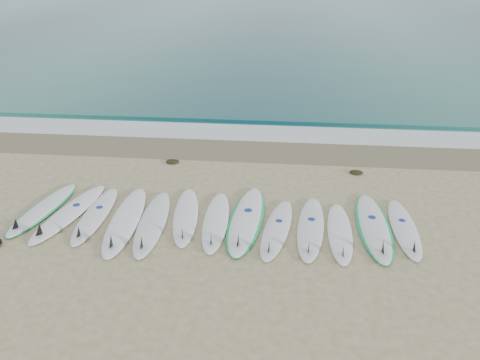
{
  "coord_description": "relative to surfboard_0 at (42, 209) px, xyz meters",
  "views": [
    {
      "loc": [
        1.33,
        -8.39,
        5.1
      ],
      "look_at": [
        0.38,
        1.27,
        0.4
      ],
      "focal_mm": 35.0,
      "sensor_mm": 36.0,
      "label": 1
    }
  ],
  "objects": [
    {
      "name": "ground",
      "position": [
        3.88,
        -0.11,
        -0.05
      ],
      "size": [
        120.0,
        120.0,
        0.0
      ],
      "primitive_type": "plane",
      "color": "tan"
    },
    {
      "name": "surfboard_2",
      "position": [
        1.26,
        -0.17,
        0.01
      ],
      "size": [
        0.59,
        2.53,
        0.32
      ],
      "rotation": [
        0.0,
        0.0,
        0.03
      ],
      "color": "white",
      "rests_on": "ground"
    },
    {
      "name": "surfboard_1",
      "position": [
        0.65,
        -0.15,
        0.01
      ],
      "size": [
        1.02,
        2.77,
        0.35
      ],
      "rotation": [
        0.0,
        0.0,
        -0.17
      ],
      "color": "white",
      "rests_on": "ground"
    },
    {
      "name": "surfboard_4",
      "position": [
        2.57,
        -0.38,
        0.01
      ],
      "size": [
        0.75,
        2.74,
        0.35
      ],
      "rotation": [
        0.0,
        0.0,
        0.07
      ],
      "color": "silver",
      "rests_on": "ground"
    },
    {
      "name": "surfboard_0",
      "position": [
        0.0,
        0.0,
        0.0
      ],
      "size": [
        0.91,
        2.56,
        0.32
      ],
      "rotation": [
        0.0,
        0.0,
        -0.13
      ],
      "color": "white",
      "rests_on": "ground"
    },
    {
      "name": "surfboard_10",
      "position": [
        6.43,
        -0.36,
        0.0
      ],
      "size": [
        0.56,
        2.37,
        0.3
      ],
      "rotation": [
        0.0,
        0.0,
        -0.03
      ],
      "color": "white",
      "rests_on": "ground"
    },
    {
      "name": "wet_sand_band",
      "position": [
        3.88,
        3.99,
        -0.04
      ],
      "size": [
        120.0,
        1.8,
        0.01
      ],
      "primitive_type": "cube",
      "color": "#72654B",
      "rests_on": "ground"
    },
    {
      "name": "surfboard_3",
      "position": [
        1.98,
        -0.35,
        0.02
      ],
      "size": [
        0.82,
        2.94,
        0.37
      ],
      "rotation": [
        0.0,
        0.0,
        0.07
      ],
      "color": "white",
      "rests_on": "ground"
    },
    {
      "name": "ocean",
      "position": [
        3.88,
        32.39,
        -0.03
      ],
      "size": [
        120.0,
        55.0,
        0.03
      ],
      "primitive_type": "cube",
      "color": "#1B5C58",
      "rests_on": "ground"
    },
    {
      "name": "surfboard_9",
      "position": [
        5.85,
        -0.25,
        0.01
      ],
      "size": [
        0.75,
        2.61,
        0.33
      ],
      "rotation": [
        0.0,
        0.0,
        -0.09
      ],
      "color": "white",
      "rests_on": "ground"
    },
    {
      "name": "surfboard_5",
      "position": [
        3.21,
        -0.02,
        0.01
      ],
      "size": [
        0.85,
        2.55,
        0.32
      ],
      "rotation": [
        0.0,
        0.0,
        0.14
      ],
      "color": "white",
      "rests_on": "ground"
    },
    {
      "name": "surfboard_7",
      "position": [
        4.5,
        -0.02,
        0.01
      ],
      "size": [
        0.88,
        2.96,
        0.37
      ],
      "rotation": [
        0.0,
        0.0,
        -0.06
      ],
      "color": "white",
      "rests_on": "ground"
    },
    {
      "name": "surfboard_6",
      "position": [
        3.88,
        -0.18,
        0.01
      ],
      "size": [
        0.64,
        2.54,
        0.32
      ],
      "rotation": [
        0.0,
        0.0,
        0.05
      ],
      "color": "white",
      "rests_on": "ground"
    },
    {
      "name": "wave_crest",
      "position": [
        3.88,
        6.89,
        0.0
      ],
      "size": [
        120.0,
        1.0,
        0.1
      ],
      "primitive_type": "cube",
      "color": "#1B5C58",
      "rests_on": "ground"
    },
    {
      "name": "surfboard_12",
      "position": [
        7.76,
        -0.08,
        0.01
      ],
      "size": [
        0.54,
        2.41,
        0.31
      ],
      "rotation": [
        0.0,
        0.0,
        -0.02
      ],
      "color": "white",
      "rests_on": "ground"
    },
    {
      "name": "seaweed_near",
      "position": [
        2.25,
        2.89,
        -0.01
      ],
      "size": [
        0.37,
        0.29,
        0.07
      ],
      "primitive_type": "ellipsoid",
      "color": "black",
      "rests_on": "ground"
    },
    {
      "name": "surfboard_11",
      "position": [
        7.15,
        -0.04,
        0.01
      ],
      "size": [
        0.69,
        2.8,
        0.35
      ],
      "rotation": [
        0.0,
        0.0,
        -0.01
      ],
      "color": "silver",
      "rests_on": "ground"
    },
    {
      "name": "seaweed_far",
      "position": [
        7.12,
        2.67,
        -0.01
      ],
      "size": [
        0.35,
        0.28,
        0.07
      ],
      "primitive_type": "ellipsoid",
      "color": "black",
      "rests_on": "ground"
    },
    {
      "name": "foam_band",
      "position": [
        3.88,
        5.39,
        -0.03
      ],
      "size": [
        120.0,
        1.4,
        0.04
      ],
      "primitive_type": "cube",
      "color": "silver",
      "rests_on": "ground"
    },
    {
      "name": "surfboard_8",
      "position": [
        5.15,
        -0.35,
        0.01
      ],
      "size": [
        0.86,
        2.48,
        0.31
      ],
      "rotation": [
        0.0,
        0.0,
        -0.15
      ],
      "color": "white",
      "rests_on": "ground"
    }
  ]
}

